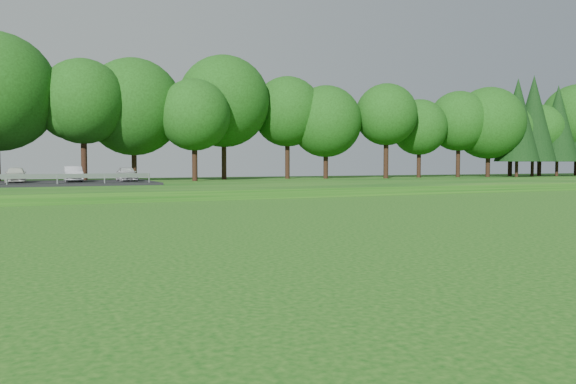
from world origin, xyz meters
name	(u,v)px	position (x,y,z in m)	size (l,w,h in m)	color
berm	(282,184)	(0.00, 34.00, 0.30)	(130.00, 30.00, 0.60)	#0D450E
walking_path	(363,195)	(0.00, 20.00, 0.02)	(130.00, 1.60, 0.04)	gray
treeline	(265,103)	(0.00, 38.00, 8.10)	(104.00, 7.00, 15.00)	#163B0D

